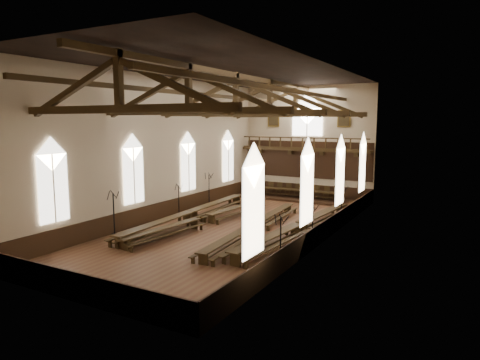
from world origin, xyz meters
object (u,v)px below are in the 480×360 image
object	(u,v)px
refectory_row_c	(255,225)
candelabrum_left_mid	(179,206)
refectory_row_d	(300,226)
refectory_row_b	(203,219)
candelabrum_right_far	(341,211)
dais	(299,199)
refectory_row_a	(190,214)
candelabrum_right_mid	(312,232)
candelabrum_left_near	(114,222)
high_table	(299,191)
candelabrum_left_far	(209,196)
candelabrum_right_near	(280,251)

from	to	relation	value
refectory_row_c	candelabrum_left_mid	bearing A→B (deg)	165.70
refectory_row_d	refectory_row_b	bearing A→B (deg)	-170.62
candelabrum_right_far	dais	bearing A→B (deg)	130.44
refectory_row_a	candelabrum_right_mid	distance (m)	9.19
candelabrum_left_mid	candelabrum_left_near	bearing A→B (deg)	-90.00
high_table	candelabrum_right_far	xyz separation A→B (m)	(5.61, -6.58, -0.02)
high_table	candelabrum_left_far	distance (m)	8.19
candelabrum_left_mid	dais	bearing A→B (deg)	61.57
refectory_row_c	refectory_row_d	world-z (taller)	refectory_row_d
refectory_row_c	candelabrum_left_mid	world-z (taller)	candelabrum_left_mid
refectory_row_a	refectory_row_d	bearing A→B (deg)	3.46
candelabrum_left_far	candelabrum_right_mid	size ratio (longest dim) A/B	1.19
high_table	candelabrum_right_near	bearing A→B (deg)	-71.64
high_table	candelabrum_right_near	size ratio (longest dim) A/B	3.03
candelabrum_right_mid	candelabrum_right_far	bearing A→B (deg)	90.00
candelabrum_left_near	high_table	bearing A→B (deg)	71.68
candelabrum_right_near	candelabrum_right_mid	world-z (taller)	candelabrum_right_near
refectory_row_a	candelabrum_left_near	size ratio (longest dim) A/B	5.35
high_table	refectory_row_b	bearing A→B (deg)	-99.66
dais	refectory_row_d	bearing A→B (deg)	-68.59
high_table	candelabrum_right_far	bearing A→B (deg)	-49.56
high_table	candelabrum_left_mid	size ratio (longest dim) A/B	3.32
refectory_row_d	candelabrum_right_mid	bearing A→B (deg)	-47.72
dais	candelabrum_right_far	xyz separation A→B (m)	(5.61, -6.58, 0.69)
refectory_row_a	high_table	xyz separation A→B (m)	(3.53, 11.46, 0.23)
candelabrum_left_mid	candelabrum_right_far	distance (m)	11.66
candelabrum_left_mid	candelabrum_right_mid	size ratio (longest dim) A/B	1.02
refectory_row_a	candelabrum_left_mid	size ratio (longest dim) A/B	6.29
refectory_row_d	candelabrum_right_near	bearing A→B (deg)	-77.58
candelabrum_right_mid	candelabrum_left_near	bearing A→B (deg)	-159.47
refectory_row_c	dais	xyz separation A→B (m)	(-1.71, 11.97, -0.39)
high_table	candelabrum_right_near	distance (m)	17.81
refectory_row_c	candelabrum_left_near	size ratio (longest dim) A/B	4.95
candelabrum_left_near	candelabrum_left_mid	world-z (taller)	candelabrum_left_near
refectory_row_d	candelabrum_left_far	world-z (taller)	candelabrum_left_far
candelabrum_right_mid	candelabrum_right_far	world-z (taller)	candelabrum_right_far
refectory_row_c	dais	world-z (taller)	refectory_row_c
dais	candelabrum_right_near	world-z (taller)	candelabrum_right_near
dais	candelabrum_right_far	distance (m)	8.68
candelabrum_left_mid	candelabrum_left_far	bearing A→B (deg)	90.00
candelabrum_left_near	candelabrum_right_mid	xyz separation A→B (m)	(11.10, 4.16, -0.14)
refectory_row_a	dais	distance (m)	12.00
candelabrum_right_far	refectory_row_b	bearing A→B (deg)	-144.53
high_table	refectory_row_d	bearing A→B (deg)	-68.59
candelabrum_right_mid	refectory_row_d	bearing A→B (deg)	132.28
refectory_row_d	candelabrum_right_near	world-z (taller)	candelabrum_right_near
refectory_row_a	refectory_row_c	xyz separation A→B (m)	(5.24, -0.51, -0.09)
refectory_row_c	refectory_row_b	bearing A→B (deg)	-178.97
refectory_row_c	candelabrum_left_mid	size ratio (longest dim) A/B	5.82
candelabrum_left_near	candelabrum_right_mid	size ratio (longest dim) A/B	1.20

